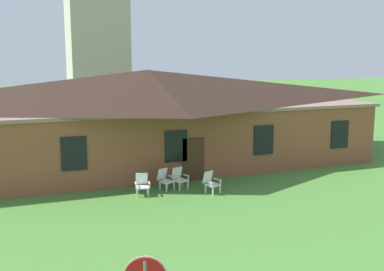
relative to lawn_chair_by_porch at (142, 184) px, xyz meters
The scene contains 6 objects.
brick_building 7.10m from the lawn_chair_by_porch, 72.42° to the left, with size 24.48×10.40×5.21m.
dome_tower 23.26m from the lawn_chair_by_porch, 85.18° to the left, with size 5.18×5.18×20.23m.
lawn_chair_by_porch is the anchor object (origin of this frame).
lawn_chair_near_door 1.28m from the lawn_chair_by_porch, 21.88° to the left, with size 0.80×0.84×0.96m.
lawn_chair_left_end 1.92m from the lawn_chair_by_porch, 13.87° to the left, with size 0.75×0.80×0.96m.
lawn_chair_middle 3.01m from the lawn_chair_by_porch, 14.10° to the right, with size 0.79×0.83×0.96m.
Camera 1 is at (-6.87, -5.05, 5.92)m, focal length 43.08 mm.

